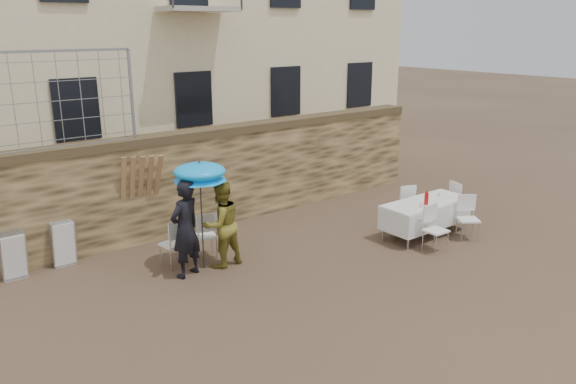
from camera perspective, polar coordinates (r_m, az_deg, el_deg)
ground at (r=9.42m, az=6.46°, el=-11.66°), size 80.00×80.00×0.00m
stone_wall at (r=12.80m, az=-9.16°, el=1.21°), size 13.00×0.50×2.20m
chain_link_fence at (r=11.32m, az=-23.14°, el=8.44°), size 3.20×0.06×1.80m
man_suit at (r=10.32m, az=-10.39°, el=-3.69°), size 0.78×0.63×1.83m
woman_dress at (r=10.68m, az=-6.81°, el=-3.26°), size 0.86×0.70×1.68m
umbrella at (r=10.31m, az=-8.95°, el=1.72°), size 1.00×1.00×1.95m
couple_chair_left at (r=10.93m, az=-11.63°, el=-5.04°), size 0.55×0.55×0.96m
couple_chair_right at (r=11.23m, az=-8.43°, el=-4.28°), size 0.59×0.59×0.96m
banquet_table at (r=12.58m, az=13.86°, el=-1.11°), size 2.10×0.85×0.78m
soda_bottle at (r=12.29m, az=13.88°, el=-0.67°), size 0.09×0.09×0.26m
table_chair_front_left at (r=11.77m, az=14.80°, el=-3.68°), size 0.50×0.50×0.96m
table_chair_front_right at (r=12.63m, az=17.86°, el=-2.56°), size 0.67×0.67×0.96m
table_chair_back at (r=13.28m, az=11.64°, el=-1.16°), size 0.61×0.61×0.96m
table_chair_side at (r=13.79m, az=17.10°, el=-0.90°), size 0.58×0.58×0.96m
chair_stack_left at (r=11.45m, az=-26.31°, el=-5.59°), size 0.46×0.40×0.92m
chair_stack_right at (r=11.63m, az=-22.00°, el=-4.73°), size 0.46×0.32×0.92m
wood_planks at (r=12.00m, az=-15.08°, el=-0.70°), size 0.70×0.20×2.00m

